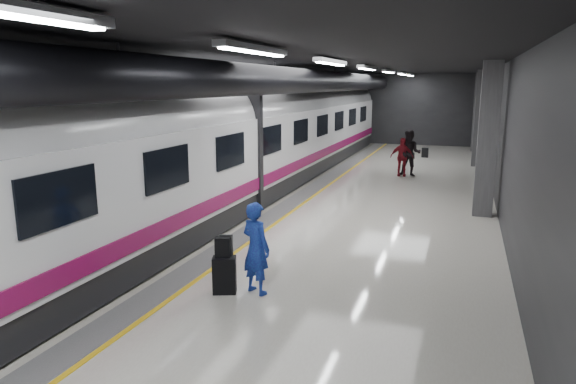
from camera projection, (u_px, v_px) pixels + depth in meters
The scene contains 9 objects.
ground at pixel (317, 218), 14.97m from camera, with size 40.00×40.00×0.00m, color beige.
platform_hall at pixel (318, 95), 15.22m from camera, with size 10.02×40.02×4.51m.
train at pixel (215, 144), 15.58m from camera, with size 3.05×38.00×4.05m.
traveler_main at pixel (256, 248), 9.47m from camera, with size 0.64×0.42×1.74m, color blue.
suitcase_main at pixel (224, 275), 9.56m from camera, with size 0.43×0.27×0.70m, color black.
shoulder_bag at pixel (223, 247), 9.46m from camera, with size 0.28×0.15×0.38m, color black.
traveler_far_a at pixel (410, 153), 21.71m from camera, with size 0.95×0.74×1.96m, color black.
traveler_far_b at pixel (402, 157), 21.78m from camera, with size 0.96×0.40×1.63m, color maroon.
suitcase_far at pixel (425, 153), 27.43m from camera, with size 0.35×0.22×0.51m, color black.
Camera 1 is at (3.93, -13.98, 3.83)m, focal length 32.00 mm.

